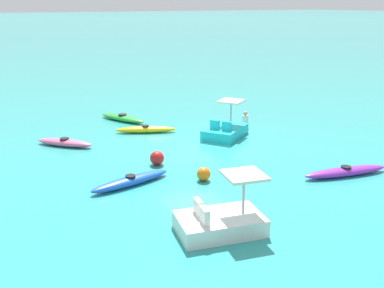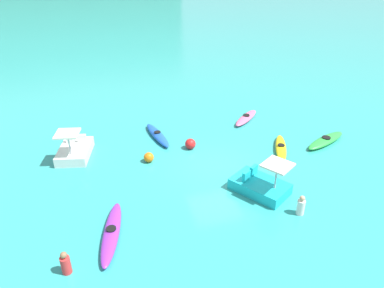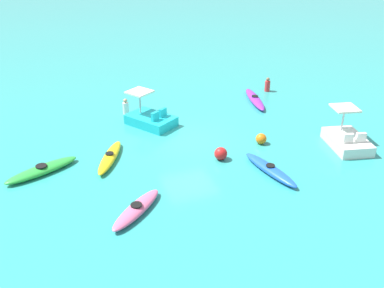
% 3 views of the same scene
% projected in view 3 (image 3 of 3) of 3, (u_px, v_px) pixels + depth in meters
% --- Properties ---
extents(ground_plane, '(600.00, 600.00, 0.00)m').
position_uv_depth(ground_plane, '(189.00, 141.00, 19.80)').
color(ground_plane, teal).
extents(kayak_purple, '(1.30, 3.50, 0.37)m').
position_uv_depth(kayak_purple, '(255.00, 99.00, 24.25)').
color(kayak_purple, purple).
rests_on(kayak_purple, ground_plane).
extents(kayak_green, '(3.13, 1.92, 0.37)m').
position_uv_depth(kayak_green, '(42.00, 170.00, 17.11)').
color(kayak_green, green).
rests_on(kayak_green, ground_plane).
extents(kayak_pink, '(2.42, 2.33, 0.37)m').
position_uv_depth(kayak_pink, '(137.00, 209.00, 14.70)').
color(kayak_pink, pink).
rests_on(kayak_pink, ground_plane).
extents(kayak_yellow, '(1.78, 2.94, 0.37)m').
position_uv_depth(kayak_yellow, '(110.00, 157.00, 18.06)').
color(kayak_yellow, yellow).
rests_on(kayak_yellow, ground_plane).
extents(kayak_blue, '(1.13, 3.21, 0.37)m').
position_uv_depth(kayak_blue, '(270.00, 169.00, 17.14)').
color(kayak_blue, blue).
rests_on(kayak_blue, ground_plane).
extents(pedal_boat_white, '(1.97, 2.67, 1.68)m').
position_uv_depth(pedal_boat_white, '(347.00, 140.00, 19.16)').
color(pedal_boat_white, white).
rests_on(pedal_boat_white, ground_plane).
extents(pedal_boat_cyan, '(2.58, 2.83, 1.68)m').
position_uv_depth(pedal_boat_cyan, '(151.00, 119.00, 21.30)').
color(pedal_boat_cyan, '#19B7C6').
rests_on(pedal_boat_cyan, ground_plane).
extents(buoy_red, '(0.57, 0.57, 0.57)m').
position_uv_depth(buoy_red, '(221.00, 154.00, 18.10)').
color(buoy_red, red).
rests_on(buoy_red, ground_plane).
extents(buoy_orange, '(0.50, 0.50, 0.50)m').
position_uv_depth(buoy_orange, '(261.00, 139.00, 19.45)').
color(buoy_orange, orange).
rests_on(buoy_orange, ground_plane).
extents(person_near_shore, '(0.34, 0.34, 0.88)m').
position_uv_depth(person_near_shore, '(126.00, 107.00, 22.54)').
color(person_near_shore, silver).
rests_on(person_near_shore, ground_plane).
extents(person_by_kayaks, '(0.45, 0.45, 0.88)m').
position_uv_depth(person_by_kayaks, '(267.00, 85.00, 25.73)').
color(person_by_kayaks, red).
rests_on(person_by_kayaks, ground_plane).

